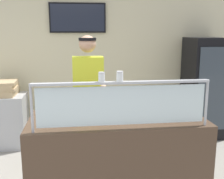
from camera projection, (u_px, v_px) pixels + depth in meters
The scene contains 12 objects.
ground_plane at pixel (110, 174), 3.61m from camera, with size 12.00×12.00×0.00m, color gray.
shop_rear_unit at pixel (98, 57), 4.92m from camera, with size 6.16×0.13×2.70m.
serving_counter at pixel (117, 161), 2.92m from camera, with size 1.76×0.77×0.95m, color #4C3828.
sneeze_guard at pixel (122, 99), 2.45m from camera, with size 1.58×0.06×0.43m.
pizza_tray at pixel (103, 115), 2.86m from camera, with size 0.45×0.45×0.04m.
pizza_server at pixel (103, 113), 2.84m from camera, with size 0.07×0.28×0.01m, color #ADAFB7.
parmesan_shaker at pixel (102, 78), 2.38m from camera, with size 0.06×0.06×0.09m.
pepper_flake_shaker at pixel (120, 77), 2.40m from camera, with size 0.06×0.06×0.09m.
worker_figure at pixel (89, 96), 3.53m from camera, with size 0.41×0.50×1.76m.
drink_fridge at pixel (204, 88), 4.81m from camera, with size 0.61×0.66×1.70m.
prep_shelf at pixel (4, 121), 4.44m from camera, with size 0.70×0.55×0.83m, color #B7BABF.
pizza_box_stack at pixel (1, 88), 4.33m from camera, with size 0.49×0.48×0.22m.
Camera 1 is at (0.48, -2.29, 1.81)m, focal length 44.79 mm.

